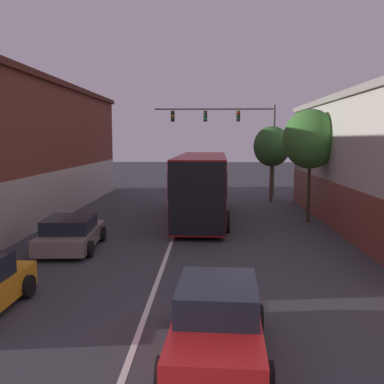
{
  "coord_description": "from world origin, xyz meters",
  "views": [
    {
      "loc": [
        1.53,
        -3.71,
        4.28
      ],
      "look_at": [
        0.75,
        17.55,
        1.76
      ],
      "focal_mm": 42.0,
      "sensor_mm": 36.0,
      "label": 1
    }
  ],
  "objects_px": {
    "hatchback_foreground": "(217,323)",
    "street_tree_near": "(310,139)",
    "bus": "(202,183)",
    "street_tree_far": "(272,147)",
    "parked_car_left_mid": "(71,234)",
    "traffic_signal_gantry": "(234,128)"
  },
  "relations": [
    {
      "from": "parked_car_left_mid",
      "to": "bus",
      "type": "bearing_deg",
      "value": -39.87
    },
    {
      "from": "street_tree_far",
      "to": "traffic_signal_gantry",
      "type": "bearing_deg",
      "value": 127.01
    },
    {
      "from": "parked_car_left_mid",
      "to": "traffic_signal_gantry",
      "type": "relative_size",
      "value": 0.49
    },
    {
      "from": "parked_car_left_mid",
      "to": "street_tree_near",
      "type": "relative_size",
      "value": 0.75
    },
    {
      "from": "hatchback_foreground",
      "to": "street_tree_near",
      "type": "distance_m",
      "value": 15.85
    },
    {
      "from": "hatchback_foreground",
      "to": "street_tree_far",
      "type": "relative_size",
      "value": 0.81
    },
    {
      "from": "hatchback_foreground",
      "to": "street_tree_far",
      "type": "height_order",
      "value": "street_tree_far"
    },
    {
      "from": "parked_car_left_mid",
      "to": "street_tree_near",
      "type": "xyz_separation_m",
      "value": [
        10.51,
        6.11,
        3.66
      ]
    },
    {
      "from": "street_tree_near",
      "to": "street_tree_far",
      "type": "distance_m",
      "value": 7.46
    },
    {
      "from": "parked_car_left_mid",
      "to": "traffic_signal_gantry",
      "type": "height_order",
      "value": "traffic_signal_gantry"
    },
    {
      "from": "hatchback_foreground",
      "to": "traffic_signal_gantry",
      "type": "bearing_deg",
      "value": -1.07
    },
    {
      "from": "street_tree_near",
      "to": "street_tree_far",
      "type": "height_order",
      "value": "street_tree_near"
    },
    {
      "from": "bus",
      "to": "street_tree_far",
      "type": "relative_size",
      "value": 2.17
    },
    {
      "from": "bus",
      "to": "parked_car_left_mid",
      "type": "bearing_deg",
      "value": 144.82
    },
    {
      "from": "bus",
      "to": "traffic_signal_gantry",
      "type": "relative_size",
      "value": 1.25
    },
    {
      "from": "bus",
      "to": "hatchback_foreground",
      "type": "bearing_deg",
      "value": -176.72
    },
    {
      "from": "hatchback_foreground",
      "to": "traffic_signal_gantry",
      "type": "distance_m",
      "value": 25.57
    },
    {
      "from": "hatchback_foreground",
      "to": "traffic_signal_gantry",
      "type": "height_order",
      "value": "traffic_signal_gantry"
    },
    {
      "from": "bus",
      "to": "parked_car_left_mid",
      "type": "xyz_separation_m",
      "value": [
        -5.03,
        -6.79,
        -1.31
      ]
    },
    {
      "from": "hatchback_foreground",
      "to": "street_tree_near",
      "type": "relative_size",
      "value": 0.72
    },
    {
      "from": "hatchback_foreground",
      "to": "parked_car_left_mid",
      "type": "bearing_deg",
      "value": 35.92
    },
    {
      "from": "street_tree_near",
      "to": "traffic_signal_gantry",
      "type": "bearing_deg",
      "value": 107.21
    }
  ]
}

